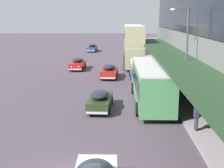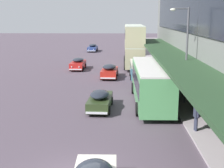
# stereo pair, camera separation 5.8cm
# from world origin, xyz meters

# --- Properties ---
(transit_bus_kerbside_front) EXTENTS (2.93, 11.06, 3.27)m
(transit_bus_kerbside_front) POSITION_xyz_m (4.26, 47.60, 1.87)
(transit_bus_kerbside_front) COLOR beige
(transit_bus_kerbside_front) RESTS_ON ground
(transit_bus_kerbside_rear) EXTENTS (2.86, 10.77, 5.77)m
(transit_bus_kerbside_rear) POSITION_xyz_m (3.77, 31.65, 3.12)
(transit_bus_kerbside_rear) COLOR tan
(transit_bus_kerbside_rear) RESTS_ON ground
(transit_bus_kerbside_far) EXTENTS (2.79, 10.32, 3.18)m
(transit_bus_kerbside_far) POSITION_xyz_m (4.31, 11.99, 1.83)
(transit_bus_kerbside_far) COLOR #529C5C
(transit_bus_kerbside_far) RESTS_ON ground
(sedan_lead_near) EXTENTS (1.89, 4.52, 1.54)m
(sedan_lead_near) POSITION_xyz_m (-3.79, 28.64, 0.77)
(sedan_lead_near) COLOR #B21F1C
(sedan_lead_near) RESTS_ON ground
(sedan_second_near) EXTENTS (2.01, 4.47, 1.60)m
(sedan_second_near) POSITION_xyz_m (0.61, 22.86, 0.79)
(sedan_second_near) COLOR #AF241A
(sedan_second_near) RESTS_ON ground
(sedan_far_back) EXTENTS (1.90, 4.52, 1.50)m
(sedan_far_back) POSITION_xyz_m (0.32, 10.34, 0.74)
(sedan_far_back) COLOR #2B391D
(sedan_far_back) RESTS_ON ground
(sedan_oncoming_rear) EXTENTS (1.95, 4.80, 1.52)m
(sedan_oncoming_rear) POSITION_xyz_m (-3.74, 50.60, 0.76)
(sedan_oncoming_rear) COLOR navy
(sedan_oncoming_rear) RESTS_ON ground
(vw_van) EXTENTS (1.92, 4.56, 1.96)m
(vw_van) POSITION_xyz_m (3.92, 22.95, 1.10)
(vw_van) COLOR teal
(vw_van) RESTS_ON ground
(pedestrian_at_kerb) EXTENTS (0.33, 0.61, 1.86)m
(pedestrian_at_kerb) POSITION_xyz_m (6.44, 5.58, 1.18)
(pedestrian_at_kerb) COLOR #2A2D3F
(pedestrian_at_kerb) RESTS_ON sidewalk_kerb
(street_lamp) EXTENTS (1.50, 0.28, 7.48)m
(street_lamp) POSITION_xyz_m (6.87, 11.96, 4.46)
(street_lamp) COLOR #4C4C51
(street_lamp) RESTS_ON sidewalk_kerb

